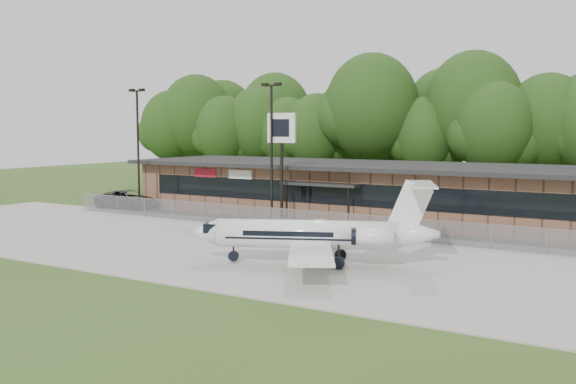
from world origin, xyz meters
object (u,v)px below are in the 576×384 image
Objects in this scene: terminal at (377,190)px; pole_sign at (282,140)px; business_jet at (317,236)px; suv at (128,200)px.

pole_sign is at bearing -121.17° from terminal.
pole_sign reaches higher than business_jet.
suv is 0.73× the size of pole_sign.
pole_sign is at bearing -99.96° from suv.
terminal is 5.06× the size of pole_sign.
terminal reaches higher than suv.
terminal is at bearing -79.81° from suv.
business_jet is at bearing -76.27° from terminal.
terminal is 21.68m from suv.
business_jet is at bearing -59.62° from pole_sign.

